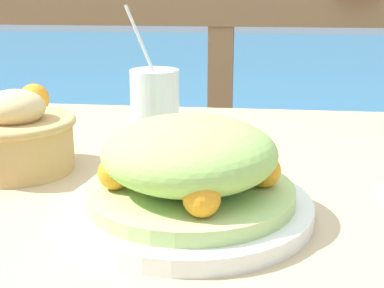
# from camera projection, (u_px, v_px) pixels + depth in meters

# --- Properties ---
(patio_table) EXTENTS (1.09, 0.87, 0.74)m
(patio_table) POSITION_uv_depth(u_px,v_px,m) (187.00, 232.00, 0.83)
(patio_table) COLOR tan
(patio_table) RESTS_ON ground_plane
(railing_fence) EXTENTS (2.80, 0.08, 0.98)m
(railing_fence) POSITION_uv_depth(u_px,v_px,m) (221.00, 78.00, 1.54)
(railing_fence) COLOR brown
(railing_fence) RESTS_ON ground_plane
(sea_backdrop) EXTENTS (12.00, 4.00, 0.48)m
(sea_backdrop) POSITION_uv_depth(u_px,v_px,m) (240.00, 89.00, 4.07)
(sea_backdrop) COLOR teal
(sea_backdrop) RESTS_ON ground_plane
(salad_plate) EXTENTS (0.30, 0.30, 0.12)m
(salad_plate) POSITION_uv_depth(u_px,v_px,m) (190.00, 175.00, 0.63)
(salad_plate) COLOR white
(salad_plate) RESTS_ON patio_table
(drink_glass) EXTENTS (0.09, 0.08, 0.24)m
(drink_glass) POSITION_uv_depth(u_px,v_px,m) (155.00, 111.00, 0.88)
(drink_glass) COLOR silver
(drink_glass) RESTS_ON patio_table
(bread_basket) EXTENTS (0.18, 0.18, 0.12)m
(bread_basket) POSITION_uv_depth(u_px,v_px,m) (17.00, 137.00, 0.79)
(bread_basket) COLOR tan
(bread_basket) RESTS_ON patio_table
(orange_near_basket) EXTENTS (0.06, 0.06, 0.06)m
(orange_near_basket) POSITION_uv_depth(u_px,v_px,m) (34.00, 99.00, 1.15)
(orange_near_basket) COLOR orange
(orange_near_basket) RESTS_ON patio_table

